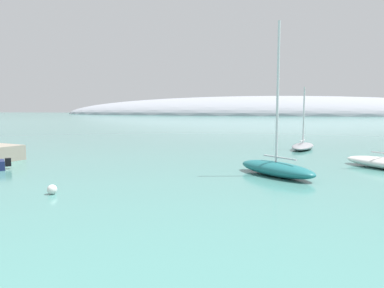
{
  "coord_description": "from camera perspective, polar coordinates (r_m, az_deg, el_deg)",
  "views": [
    {
      "loc": [
        9.01,
        -1.51,
        4.93
      ],
      "look_at": [
        1.34,
        28.13,
        1.87
      ],
      "focal_mm": 34.41,
      "sensor_mm": 36.0,
      "label": 1
    }
  ],
  "objects": [
    {
      "name": "mooring_buoy_white",
      "position": [
        22.5,
        -20.86,
        -6.6
      ],
      "size": [
        0.56,
        0.56,
        0.56
      ],
      "primitive_type": "sphere",
      "color": "silver",
      "rests_on": "water"
    },
    {
      "name": "distant_ridge",
      "position": [
        250.38,
        11.28,
        4.48
      ],
      "size": [
        290.82,
        86.19,
        24.68
      ],
      "primitive_type": "ellipsoid",
      "color": "#999EA8",
      "rests_on": "ground"
    },
    {
      "name": "sailboat_teal_outer_mooring",
      "position": [
        27.22,
        12.89,
        -3.55
      ],
      "size": [
        6.54,
        6.25,
        10.92
      ],
      "rotation": [
        0.0,
        0.0,
        2.4
      ],
      "color": "#1E6B70",
      "rests_on": "water"
    },
    {
      "name": "sailboat_grey_near_shore",
      "position": [
        45.2,
        16.8,
        -0.25
      ],
      "size": [
        3.55,
        7.1,
        7.29
      ],
      "rotation": [
        0.0,
        0.0,
        1.37
      ],
      "color": "gray",
      "rests_on": "water"
    }
  ]
}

